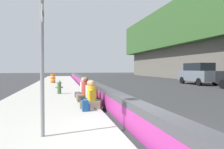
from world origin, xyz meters
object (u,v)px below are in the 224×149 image
seated_person_rear (86,93)px  parked_car_fourth (198,73)px  route_sign_post (42,47)px  seated_person_middle (90,97)px  backpack (86,106)px  seated_person_foreground (92,99)px  construction_barrel (53,79)px  seated_person_far (84,91)px  fire_hydrant (59,87)px

seated_person_rear → parked_car_fourth: (9.71, -12.94, 0.68)m
route_sign_post → seated_person_middle: bearing=-20.6°
backpack → seated_person_foreground: bearing=-27.3°
route_sign_post → backpack: route_sign_post is taller
seated_person_foreground → seated_person_rear: bearing=1.8°
seated_person_rear → seated_person_middle: bearing=-174.9°
backpack → construction_barrel: size_ratio=0.42×
backpack → seated_person_far: bearing=-4.2°
seated_person_far → backpack: bearing=175.8°
route_sign_post → seated_person_rear: 5.67m
fire_hydrant → seated_person_foreground: size_ratio=0.79×
route_sign_post → parked_car_fourth: size_ratio=0.75×
fire_hydrant → backpack: (-5.70, -1.04, -0.25)m
seated_person_foreground → parked_car_fourth: 17.33m
route_sign_post → seated_person_far: 6.82m
seated_person_far → construction_barrel: seated_person_far is taller
seated_person_foreground → seated_person_middle: (0.92, -0.03, -0.02)m
route_sign_post → fire_hydrant: 8.59m
seated_person_middle → seated_person_rear: 0.93m
route_sign_post → construction_barrel: route_sign_post is taller
parked_car_fourth → route_sign_post: bearing=135.9°
seated_person_foreground → parked_car_fourth: bearing=-48.1°
seated_person_far → seated_person_foreground: bearing=-179.2°
route_sign_post → seated_person_far: bearing=-13.4°
seated_person_rear → backpack: (-2.45, 0.26, -0.17)m
seated_person_middle → seated_person_far: size_ratio=0.96×
route_sign_post → fire_hydrant: route_sign_post is taller
route_sign_post → construction_barrel: size_ratio=3.79×
route_sign_post → seated_person_rear: route_sign_post is taller
seated_person_rear → construction_barrel: 13.73m
fire_hydrant → seated_person_middle: (-4.17, -1.38, -0.12)m
parked_car_fourth → seated_person_rear: bearing=126.9°
fire_hydrant → seated_person_far: 2.41m
seated_person_middle → seated_person_rear: seated_person_rear is taller
seated_person_foreground → seated_person_rear: (1.85, 0.06, 0.02)m
seated_person_middle → construction_barrel: bearing=8.8°
backpack → seated_person_middle: bearing=-12.5°
parked_car_fourth → construction_barrel: bearing=75.7°
fire_hydrant → seated_person_far: (-2.02, -1.31, -0.11)m
fire_hydrant → construction_barrel: size_ratio=0.93×
route_sign_post → backpack: bearing=-24.8°
construction_barrel → backpack: bearing=-173.3°
route_sign_post → parked_car_fourth: route_sign_post is taller
seated_person_middle → backpack: size_ratio=2.61×
seated_person_rear → seated_person_far: (1.23, -0.02, -0.03)m
route_sign_post → seated_person_foreground: 4.08m
seated_person_foreground → seated_person_rear: 1.85m
seated_person_foreground → fire_hydrant: bearing=14.9°
seated_person_far → construction_barrel: (12.33, 2.16, 0.14)m
fire_hydrant → seated_person_rear: (-3.24, -1.30, -0.08)m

